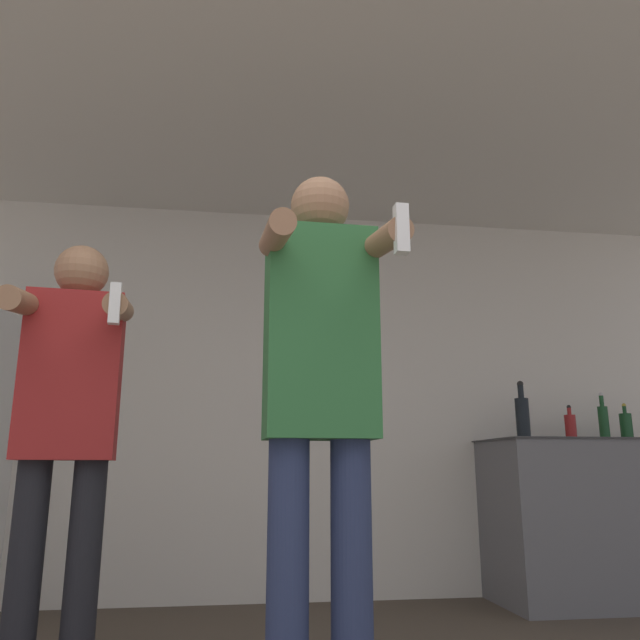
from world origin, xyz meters
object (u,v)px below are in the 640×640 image
Objects in this scene: bottle_brown_liquor at (626,426)px; bottle_red_label at (604,421)px; person_man_side at (68,416)px; bottle_tall_gin at (523,416)px; person_woman_foreground at (321,395)px; bottle_dark_rum at (571,426)px.

bottle_brown_liquor is 0.16m from bottle_red_label.
bottle_tall_gin is at bearing 28.63° from person_man_side.
person_woman_foreground is 1.03m from person_man_side.
bottle_dark_rum is 0.59× the size of bottle_tall_gin.
bottle_tall_gin is (-0.32, -0.00, 0.06)m from bottle_dark_rum.
person_man_side reaches higher than bottle_red_label.
bottle_red_label is 0.17× the size of person_woman_foreground.
bottle_tall_gin is at bearing 50.04° from person_woman_foreground.
person_man_side is at bearing -154.24° from bottle_dark_rum.
bottle_red_label is (0.23, -0.00, 0.04)m from bottle_dark_rum.
person_man_side is at bearing 148.35° from person_woman_foreground.
bottle_brown_liquor is (0.71, 0.00, -0.06)m from bottle_tall_gin.
person_man_side is (-2.44, -1.33, -0.14)m from bottle_tall_gin.
person_woman_foreground is (-2.28, -1.87, -0.05)m from bottle_brown_liquor.
bottle_dark_rum is 3.07m from person_man_side.
person_woman_foreground reaches higher than bottle_red_label.
bottle_tall_gin reaches higher than bottle_dark_rum.
bottle_dark_rum is 0.12× the size of person_woman_foreground.
bottle_brown_liquor is at bearing 0.00° from bottle_red_label.
person_woman_foreground is at bearing -31.65° from person_man_side.
person_woman_foreground is at bearing -135.28° from bottle_dark_rum.
person_woman_foreground is at bearing -140.59° from bottle_brown_liquor.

